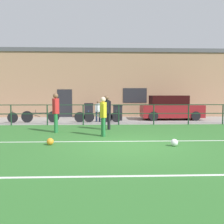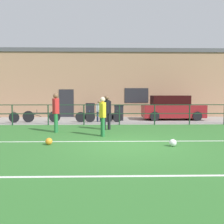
{
  "view_description": "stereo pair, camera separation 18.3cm",
  "coord_description": "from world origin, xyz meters",
  "px_view_note": "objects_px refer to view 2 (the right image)",
  "views": [
    {
      "loc": [
        -0.96,
        -8.45,
        1.69
      ],
      "look_at": [
        -0.48,
        3.49,
        0.89
      ],
      "focal_mm": 41.24,
      "sensor_mm": 36.0,
      "label": 1
    },
    {
      "loc": [
        -0.77,
        -8.45,
        1.69
      ],
      "look_at": [
        -0.48,
        3.49,
        0.89
      ],
      "focal_mm": 41.24,
      "sensor_mm": 36.0,
      "label": 2
    }
  ],
  "objects_px": {
    "parked_car_red": "(172,108)",
    "spectator_child": "(99,110)",
    "player_winger": "(56,110)",
    "trash_bin_0": "(119,113)",
    "bicycle_parked_3": "(94,117)",
    "soccer_ball_spare": "(49,141)",
    "player_striker": "(103,114)",
    "bicycle_parked_0": "(1,117)",
    "trash_bin_1": "(90,110)",
    "player_goalkeeper": "(107,110)",
    "soccer_ball_match": "(173,143)",
    "bicycle_parked_1": "(103,117)",
    "bicycle_parked_2": "(41,116)"
  },
  "relations": [
    {
      "from": "player_winger",
      "to": "bicycle_parked_3",
      "type": "xyz_separation_m",
      "value": [
        1.56,
        4.0,
        -0.65
      ]
    },
    {
      "from": "player_striker",
      "to": "soccer_ball_spare",
      "type": "relative_size",
      "value": 6.8
    },
    {
      "from": "spectator_child",
      "to": "parked_car_red",
      "type": "xyz_separation_m",
      "value": [
        4.88,
        1.19,
        0.03
      ]
    },
    {
      "from": "player_winger",
      "to": "trash_bin_0",
      "type": "xyz_separation_m",
      "value": [
        3.11,
        5.11,
        -0.47
      ]
    },
    {
      "from": "player_winger",
      "to": "spectator_child",
      "type": "distance_m",
      "value": 4.69
    },
    {
      "from": "player_goalkeeper",
      "to": "trash_bin_1",
      "type": "xyz_separation_m",
      "value": [
        -1.16,
        6.18,
        -0.39
      ]
    },
    {
      "from": "player_goalkeeper",
      "to": "parked_car_red",
      "type": "xyz_separation_m",
      "value": [
        4.41,
        4.75,
        -0.16
      ]
    },
    {
      "from": "bicycle_parked_1",
      "to": "soccer_ball_spare",
      "type": "bearing_deg",
      "value": -104.36
    },
    {
      "from": "parked_car_red",
      "to": "bicycle_parked_2",
      "type": "relative_size",
      "value": 1.77
    },
    {
      "from": "bicycle_parked_1",
      "to": "bicycle_parked_3",
      "type": "xyz_separation_m",
      "value": [
        -0.56,
        -0.0,
        -0.0
      ]
    },
    {
      "from": "player_goalkeeper",
      "to": "soccer_ball_spare",
      "type": "xyz_separation_m",
      "value": [
        -1.97,
        -3.74,
        -0.83
      ]
    },
    {
      "from": "bicycle_parked_1",
      "to": "trash_bin_0",
      "type": "bearing_deg",
      "value": 48.24
    },
    {
      "from": "spectator_child",
      "to": "trash_bin_1",
      "type": "xyz_separation_m",
      "value": [
        -0.7,
        2.62,
        -0.2
      ]
    },
    {
      "from": "soccer_ball_spare",
      "to": "trash_bin_0",
      "type": "height_order",
      "value": "trash_bin_0"
    },
    {
      "from": "player_goalkeeper",
      "to": "spectator_child",
      "type": "bearing_deg",
      "value": 76.14
    },
    {
      "from": "player_winger",
      "to": "trash_bin_1",
      "type": "relative_size",
      "value": 1.65
    },
    {
      "from": "soccer_ball_spare",
      "to": "bicycle_parked_0",
      "type": "relative_size",
      "value": 0.11
    },
    {
      "from": "bicycle_parked_0",
      "to": "player_striker",
      "type": "bearing_deg",
      "value": -39.18
    },
    {
      "from": "spectator_child",
      "to": "trash_bin_0",
      "type": "relative_size",
      "value": 1.28
    },
    {
      "from": "parked_car_red",
      "to": "bicycle_parked_1",
      "type": "relative_size",
      "value": 1.76
    },
    {
      "from": "trash_bin_1",
      "to": "bicycle_parked_0",
      "type": "bearing_deg",
      "value": -149.24
    },
    {
      "from": "soccer_ball_spare",
      "to": "bicycle_parked_0",
      "type": "distance_m",
      "value": 8.12
    },
    {
      "from": "player_striker",
      "to": "trash_bin_1",
      "type": "distance_m",
      "value": 8.19
    },
    {
      "from": "player_goalkeeper",
      "to": "soccer_ball_spare",
      "type": "distance_m",
      "value": 4.31
    },
    {
      "from": "bicycle_parked_1",
      "to": "trash_bin_1",
      "type": "bearing_deg",
      "value": 108.52
    },
    {
      "from": "bicycle_parked_0",
      "to": "trash_bin_1",
      "type": "xyz_separation_m",
      "value": [
        5.19,
        3.09,
        0.21
      ]
    },
    {
      "from": "soccer_ball_match",
      "to": "parked_car_red",
      "type": "relative_size",
      "value": 0.06
    },
    {
      "from": "spectator_child",
      "to": "parked_car_red",
      "type": "bearing_deg",
      "value": -171.87
    },
    {
      "from": "bicycle_parked_3",
      "to": "soccer_ball_spare",
      "type": "bearing_deg",
      "value": -99.99
    },
    {
      "from": "trash_bin_0",
      "to": "trash_bin_1",
      "type": "relative_size",
      "value": 0.95
    },
    {
      "from": "player_goalkeeper",
      "to": "soccer_ball_match",
      "type": "relative_size",
      "value": 6.95
    },
    {
      "from": "player_striker",
      "to": "bicycle_parked_0",
      "type": "height_order",
      "value": "player_striker"
    },
    {
      "from": "bicycle_parked_0",
      "to": "bicycle_parked_2",
      "type": "height_order",
      "value": "bicycle_parked_2"
    },
    {
      "from": "soccer_ball_match",
      "to": "bicycle_parked_3",
      "type": "bearing_deg",
      "value": 111.49
    },
    {
      "from": "bicycle_parked_2",
      "to": "trash_bin_0",
      "type": "bearing_deg",
      "value": 13.13
    },
    {
      "from": "player_winger",
      "to": "soccer_ball_spare",
      "type": "distance_m",
      "value": 3.14
    },
    {
      "from": "soccer_ball_spare",
      "to": "bicycle_parked_0",
      "type": "bearing_deg",
      "value": 122.65
    },
    {
      "from": "bicycle_parked_1",
      "to": "trash_bin_0",
      "type": "distance_m",
      "value": 1.5
    },
    {
      "from": "player_striker",
      "to": "bicycle_parked_3",
      "type": "height_order",
      "value": "player_striker"
    },
    {
      "from": "parked_car_red",
      "to": "spectator_child",
      "type": "bearing_deg",
      "value": -166.29
    },
    {
      "from": "player_goalkeeper",
      "to": "spectator_child",
      "type": "distance_m",
      "value": 3.6
    },
    {
      "from": "player_striker",
      "to": "soccer_ball_match",
      "type": "relative_size",
      "value": 6.71
    },
    {
      "from": "parked_car_red",
      "to": "trash_bin_0",
      "type": "bearing_deg",
      "value": -173.87
    },
    {
      "from": "soccer_ball_match",
      "to": "bicycle_parked_1",
      "type": "bearing_deg",
      "value": 107.63
    },
    {
      "from": "player_goalkeeper",
      "to": "bicycle_parked_3",
      "type": "height_order",
      "value": "player_goalkeeper"
    },
    {
      "from": "player_goalkeeper",
      "to": "bicycle_parked_0",
      "type": "relative_size",
      "value": 0.75
    },
    {
      "from": "player_goalkeeper",
      "to": "parked_car_red",
      "type": "bearing_deg",
      "value": 25.87
    },
    {
      "from": "player_goalkeeper",
      "to": "bicycle_parked_1",
      "type": "bearing_deg",
      "value": 71.97
    },
    {
      "from": "bicycle_parked_1",
      "to": "trash_bin_1",
      "type": "height_order",
      "value": "trash_bin_1"
    },
    {
      "from": "spectator_child",
      "to": "bicycle_parked_0",
      "type": "bearing_deg",
      "value": -1.07
    }
  ]
}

